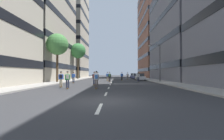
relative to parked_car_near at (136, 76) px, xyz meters
The scene contains 25 objects.
ground_plane 6.66m from the parked_car_near, 158.50° to the right, with size 187.66×187.66×0.00m, color #333335.
sidewalk_left 15.10m from the parked_car_near, behind, with size 3.00×86.01×0.14m, color #9E9991.
sidewalk_right 3.14m from the parked_car_near, 28.78° to the left, with size 3.00×86.01×0.14m, color #9E9991.
lane_markings 6.24m from the parked_car_near, behind, with size 0.16×72.20×0.01m.
building_left_mid 28.24m from the parked_car_near, 162.79° to the right, with size 15.92×19.94×25.20m.
building_left_far 33.88m from the parked_car_near, 146.13° to the left, with size 15.92×16.59×34.85m.
building_right_mid 17.24m from the parked_car_near, 32.02° to the right, with size 15.92×21.62×20.57m.
building_right_far 25.55m from the parked_car_near, 53.57° to the left, with size 15.92×22.84×32.05m.
parked_car_near is the anchor object (origin of this frame).
parked_car_mid 6.40m from the parked_car_near, 90.00° to the left, with size 1.82×4.40×1.52m.
parked_car_far 6.36m from the parked_car_near, 90.00° to the right, with size 1.82×4.40×1.52m.
street_tree_near 22.82m from the parked_car_near, 132.73° to the right, with size 3.52×3.52×7.93m.
street_tree_mid 16.44m from the parked_car_near, behind, with size 3.88×3.88×9.08m.
streetlamp_right 14.54m from the parked_car_near, 81.74° to the right, with size 2.13×0.30×6.50m.
skater_0 8.53m from the parked_car_near, 118.48° to the right, with size 0.56×0.92×1.78m.
skater_1 4.52m from the parked_car_near, 124.47° to the right, with size 0.54×0.90×1.78m.
skater_2 12.10m from the parked_car_near, 125.74° to the right, with size 0.55×0.92×1.78m.
skater_3 14.90m from the parked_car_near, 95.92° to the right, with size 0.55×0.91×1.78m.
skater_4 15.25m from the parked_car_near, 115.20° to the right, with size 0.55×0.92×1.78m.
skater_5 23.18m from the parked_car_near, 110.74° to the right, with size 0.54×0.91×1.78m.
skater_6 28.69m from the parked_car_near, 110.82° to the right, with size 0.57×0.92×1.78m.
skater_7 27.56m from the parked_car_near, 105.49° to the right, with size 0.54×0.91×1.78m.
skater_8 21.01m from the parked_car_near, 125.15° to the right, with size 0.56×0.92×1.78m.
skater_9 27.47m from the parked_car_near, 114.68° to the right, with size 0.57×0.92×1.78m.
skater_10 10.53m from the parked_car_near, 155.24° to the right, with size 0.53×0.90×1.78m.
Camera 1 is at (0.71, -9.22, 1.54)m, focal length 26.25 mm.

